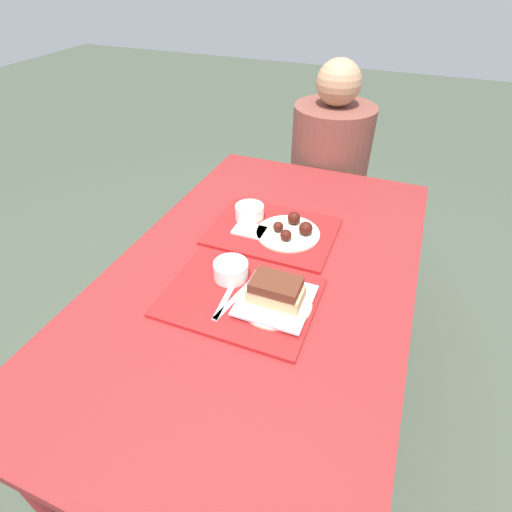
% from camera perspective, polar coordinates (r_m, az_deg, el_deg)
% --- Properties ---
extents(ground_plane, '(12.00, 12.00, 0.00)m').
position_cam_1_polar(ground_plane, '(1.83, 0.64, -19.85)').
color(ground_plane, '#424C3D').
extents(picnic_table, '(0.93, 1.55, 0.73)m').
position_cam_1_polar(picnic_table, '(1.33, 0.84, -4.95)').
color(picnic_table, maroon).
rests_on(picnic_table, ground_plane).
extents(picnic_bench_far, '(0.88, 0.28, 0.43)m').
position_cam_1_polar(picnic_bench_far, '(2.27, 9.85, 5.96)').
color(picnic_bench_far, maroon).
rests_on(picnic_bench_far, ground_plane).
extents(tray_near, '(0.43, 0.33, 0.01)m').
position_cam_1_polar(tray_near, '(1.17, -2.24, -5.87)').
color(tray_near, red).
rests_on(tray_near, picnic_table).
extents(tray_far, '(0.43, 0.33, 0.01)m').
position_cam_1_polar(tray_far, '(1.43, 2.42, 3.56)').
color(tray_far, red).
rests_on(tray_far, picnic_table).
extents(bowl_coleslaw_near, '(0.11, 0.11, 0.05)m').
position_cam_1_polar(bowl_coleslaw_near, '(1.21, -3.60, -1.91)').
color(bowl_coleslaw_near, white).
rests_on(bowl_coleslaw_near, tray_near).
extents(brisket_sandwich_plate, '(0.21, 0.21, 0.09)m').
position_cam_1_polar(brisket_sandwich_plate, '(1.12, 2.83, -5.58)').
color(brisket_sandwich_plate, beige).
rests_on(brisket_sandwich_plate, tray_near).
extents(plastic_fork_near, '(0.03, 0.17, 0.00)m').
position_cam_1_polar(plastic_fork_near, '(1.15, -4.37, -6.18)').
color(plastic_fork_near, white).
rests_on(plastic_fork_near, tray_near).
extents(plastic_knife_near, '(0.05, 0.17, 0.00)m').
position_cam_1_polar(plastic_knife_near, '(1.14, -3.37, -6.47)').
color(plastic_knife_near, white).
rests_on(plastic_knife_near, tray_near).
extents(condiment_packet, '(0.04, 0.03, 0.01)m').
position_cam_1_polar(condiment_packet, '(1.21, 0.30, -3.59)').
color(condiment_packet, teal).
rests_on(condiment_packet, tray_near).
extents(bowl_coleslaw_far, '(0.11, 0.11, 0.05)m').
position_cam_1_polar(bowl_coleslaw_far, '(1.47, -0.92, 6.37)').
color(bowl_coleslaw_far, white).
rests_on(bowl_coleslaw_far, tray_far).
extents(wings_plate_far, '(0.22, 0.22, 0.06)m').
position_cam_1_polar(wings_plate_far, '(1.40, 4.97, 3.72)').
color(wings_plate_far, beige).
rests_on(wings_plate_far, tray_far).
extents(napkin_far, '(0.11, 0.08, 0.01)m').
position_cam_1_polar(napkin_far, '(1.42, -0.95, 3.70)').
color(napkin_far, white).
rests_on(napkin_far, tray_far).
extents(person_seated_across, '(0.39, 0.39, 0.73)m').
position_cam_1_polar(person_seated_across, '(2.10, 10.58, 14.43)').
color(person_seated_across, brown).
rests_on(person_seated_across, picnic_bench_far).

